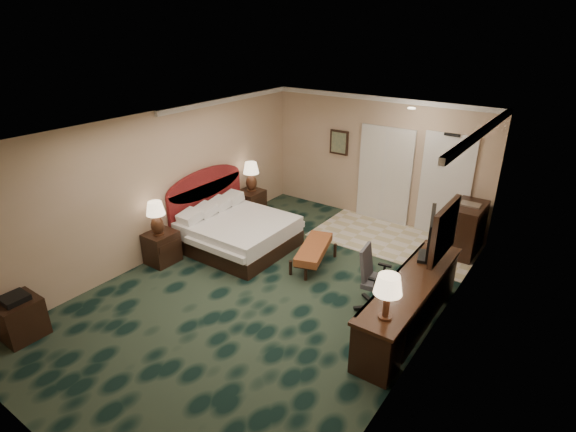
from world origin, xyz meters
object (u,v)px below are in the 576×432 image
Objects in this scene: desk at (410,304)px; nightstand_near at (162,247)px; lamp_near at (156,218)px; lamp_far at (251,177)px; minibar at (466,229)px; desk_chair at (379,280)px; tv at (430,237)px; bed_bench at (314,255)px; side_table at (20,318)px; bed at (239,234)px; nightstand_far at (251,204)px.

nightstand_near is at bearing -170.00° from desk.
lamp_near is 2.63m from lamp_far.
desk is 2.82m from minibar.
desk is 2.65× the size of desk_chair.
tv reaches higher than minibar.
desk is 1.06m from tv.
nightstand_near reaches higher than bed_bench.
nightstand_near reaches higher than side_table.
side_table is 0.62× the size of tv.
minibar is at bearing 27.70° from bed_bench.
tv reaches higher than bed.
desk is at bearing -36.58° from bed_bench.
tv reaches higher than nightstand_far.
minibar reaches higher than desk.
desk_chair reaches higher than bed_bench.
nightstand_near is 4.71m from tv.
nightstand_far is (0.01, 2.53, 0.02)m from nightstand_near.
nightstand_far is at bearing 138.69° from bed_bench.
desk is (4.40, 0.83, -0.51)m from lamp_near.
nightstand_far is 1.00× the size of lamp_near.
tv is at bearing -91.62° from minibar.
lamp_near is at bearing -140.40° from minibar.
bed is 1.59m from bed_bench.
desk reaches higher than nightstand_far.
lamp_far is (0.00, 2.63, 0.05)m from lamp_near.
tv reaches higher than desk_chair.
side_table is 5.52m from desk.
side_table is (0.02, -5.14, -0.67)m from lamp_far.
minibar reaches higher than nightstand_far.
lamp_near reaches higher than bed_bench.
bed_bench is at bearing -24.81° from lamp_far.
tv is at bearing 19.19° from nightstand_near.
bed_bench is (1.57, 0.25, -0.09)m from bed.
nightstand_near is (-0.79, -1.25, -0.00)m from bed.
bed_bench is 1.23× the size of minibar.
desk_chair is at bearing -146.12° from tv.
desk reaches higher than side_table.
bed_bench is at bearing 151.87° from desk_chair.
nightstand_far is at bearing 149.79° from desk_chair.
tv is (4.35, 1.57, 0.24)m from lamp_near.
bed is 0.69× the size of desk.
side_table is at bearing -152.98° from tv.
desk reaches higher than bed_bench.
nightstand_near is 0.63× the size of tv.
nightstand_far is 2.56m from bed_bench.
desk_chair is (3.10, -0.32, 0.22)m from bed.
desk is at bearing -102.16° from tv.
side_table is at bearing -145.39° from desk_chair.
side_table is 0.59× the size of minibar.
bed_bench is at bearing -134.82° from minibar.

